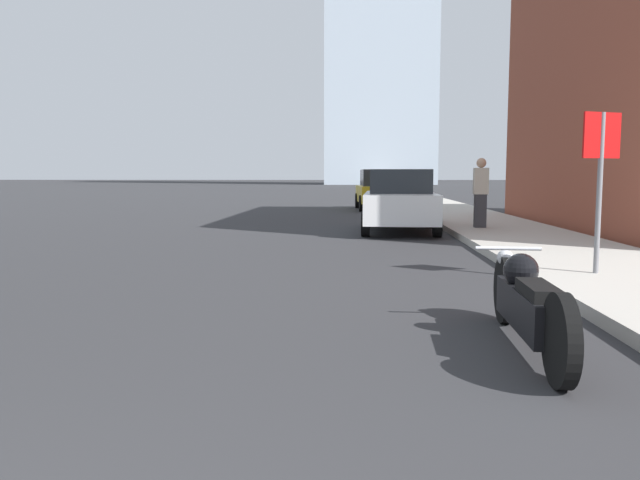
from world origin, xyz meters
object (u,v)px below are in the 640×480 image
parked_car_white (400,201)px  stop_sign (601,164)px  pedestrian (481,192)px  parked_car_yellow (379,190)px  motorcycle (527,303)px

parked_car_white → stop_sign: bearing=-72.3°
parked_car_white → pedestrian: 2.02m
parked_car_white → parked_car_yellow: parked_car_yellow is taller
motorcycle → parked_car_yellow: bearing=93.4°
motorcycle → parked_car_white: 10.90m
motorcycle → stop_sign: 3.90m
motorcycle → parked_car_yellow: 21.36m
parked_car_white → pedestrian: (1.99, -0.28, 0.24)m
parked_car_yellow → pedestrian: 10.96m
motorcycle → parked_car_white: bearing=93.7°
motorcycle → parked_car_yellow: (-0.44, 21.35, 0.45)m
stop_sign → motorcycle: bearing=-118.9°
parked_car_yellow → pedestrian: size_ratio=2.53×
motorcycle → stop_sign: (1.79, 3.24, 1.21)m
motorcycle → parked_car_yellow: size_ratio=0.59×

